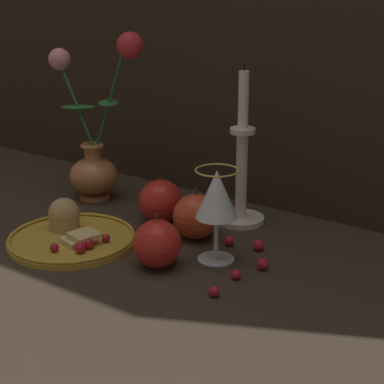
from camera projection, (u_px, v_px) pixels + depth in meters
ground_plane at (148, 237)px, 1.15m from camera, size 2.40×2.40×0.00m
vase at (95, 150)px, 1.31m from camera, size 0.23×0.10×0.34m
plate_with_pastries at (71, 233)px, 1.12m from camera, size 0.22×0.22×0.07m
wine_glass at (217, 198)px, 1.02m from camera, size 0.07×0.07×0.16m
candlestick at (241, 176)px, 1.19m from camera, size 0.09×0.09×0.29m
apple_beside_vase at (161, 201)px, 1.20m from camera, size 0.08×0.08×0.10m
apple_near_glass at (195, 217)px, 1.13m from camera, size 0.08×0.08×0.09m
apple_at_table_edge at (157, 244)px, 1.02m from camera, size 0.08×0.08×0.09m
berry_near_plate at (236, 275)px, 0.99m from camera, size 0.02×0.02×0.02m
berry_front_center at (263, 264)px, 1.02m from camera, size 0.02×0.02×0.02m
berry_by_glass_stem at (229, 241)px, 1.11m from camera, size 0.02×0.02×0.02m
berry_under_candlestick at (258, 245)px, 1.09m from camera, size 0.02×0.02×0.02m
berry_far_right at (214, 292)px, 0.94m from camera, size 0.02×0.02×0.02m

